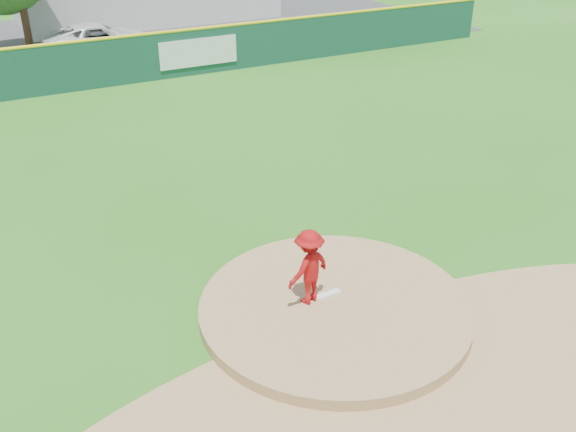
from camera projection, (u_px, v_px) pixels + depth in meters
ground at (334, 313)px, 13.06m from camera, size 120.00×120.00×0.00m
pitchers_mound at (334, 313)px, 13.06m from camera, size 5.50×5.50×0.50m
pitching_rubber at (327, 294)px, 13.16m from camera, size 0.60×0.15×0.04m
infield_dirt_arc at (430, 408)px, 10.72m from camera, size 15.40×15.40×0.01m
parking_lot at (65, 43)px, 34.05m from camera, size 44.00×16.00×0.02m
pitcher at (309, 267)px, 12.64m from camera, size 1.16×0.87×1.60m
van at (99, 39)px, 31.62m from camera, size 5.39×2.50×1.50m
fence_banners at (44, 71)px, 25.49m from camera, size 16.73×0.04×1.20m
outfield_fence at (105, 61)px, 26.54m from camera, size 40.00×0.14×2.07m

